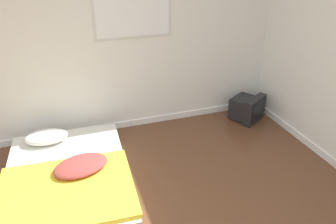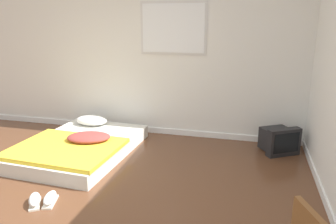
% 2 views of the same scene
% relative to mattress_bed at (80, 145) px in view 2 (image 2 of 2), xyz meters
% --- Properties ---
extents(ground_plane, '(20.00, 20.00, 0.00)m').
position_rel_mattress_bed_xyz_m(ground_plane, '(0.52, -1.37, -0.12)').
color(ground_plane, brown).
extents(wall_back, '(7.49, 0.08, 2.60)m').
position_rel_mattress_bed_xyz_m(wall_back, '(0.53, 1.12, 1.17)').
color(wall_back, white).
rests_on(wall_back, ground_plane).
extents(mattress_bed, '(1.41, 1.91, 0.32)m').
position_rel_mattress_bed_xyz_m(mattress_bed, '(0.00, 0.00, 0.00)').
color(mattress_bed, silver).
rests_on(mattress_bed, ground_plane).
extents(crt_tv, '(0.57, 0.56, 0.38)m').
position_rel_mattress_bed_xyz_m(crt_tv, '(2.68, 0.74, 0.06)').
color(crt_tv, black).
rests_on(crt_tv, ground_plane).
extents(sneaker_pair, '(0.34, 0.34, 0.10)m').
position_rel_mattress_bed_xyz_m(sneaker_pair, '(0.28, -1.28, -0.07)').
color(sneaker_pair, silver).
rests_on(sneaker_pair, ground_plane).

